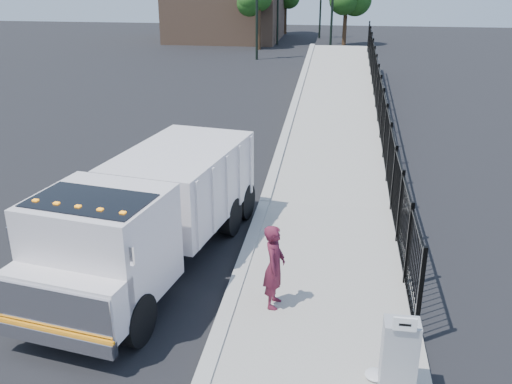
# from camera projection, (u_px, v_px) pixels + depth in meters

# --- Properties ---
(ground) EXTENTS (120.00, 120.00, 0.00)m
(ground) POSITION_uv_depth(u_px,v_px,m) (241.00, 275.00, 12.70)
(ground) COLOR black
(ground) RESTS_ON ground
(sidewalk) EXTENTS (3.55, 12.00, 0.12)m
(sidewalk) POSITION_uv_depth(u_px,v_px,m) (325.00, 333.00, 10.57)
(sidewalk) COLOR #9E998E
(sidewalk) RESTS_ON ground
(curb) EXTENTS (0.30, 12.00, 0.16)m
(curb) POSITION_uv_depth(u_px,v_px,m) (223.00, 323.00, 10.83)
(curb) COLOR #ADAAA3
(curb) RESTS_ON ground
(ramp) EXTENTS (3.95, 24.06, 3.19)m
(ramp) POSITION_uv_depth(u_px,v_px,m) (342.00, 111.00, 27.13)
(ramp) COLOR #9E998E
(ramp) RESTS_ON ground
(iron_fence) EXTENTS (0.10, 28.00, 1.80)m
(iron_fence) POSITION_uv_depth(u_px,v_px,m) (378.00, 114.00, 22.93)
(iron_fence) COLOR black
(iron_fence) RESTS_ON ground
(truck) EXTENTS (3.57, 7.71, 2.54)m
(truck) POSITION_uv_depth(u_px,v_px,m) (150.00, 211.00, 12.44)
(truck) COLOR black
(truck) RESTS_ON ground
(worker) EXTENTS (0.47, 0.66, 1.72)m
(worker) POSITION_uv_depth(u_px,v_px,m) (274.00, 266.00, 11.04)
(worker) COLOR maroon
(worker) RESTS_ON sidewalk
(utility_cabinet) EXTENTS (0.55, 0.40, 1.25)m
(utility_cabinet) POSITION_uv_depth(u_px,v_px,m) (399.00, 356.00, 8.87)
(utility_cabinet) COLOR gray
(utility_cabinet) RESTS_ON sidewalk
(arrow_sign) EXTENTS (0.35, 0.04, 0.22)m
(arrow_sign) POSITION_uv_depth(u_px,v_px,m) (405.00, 324.00, 8.40)
(arrow_sign) COLOR white
(arrow_sign) RESTS_ON utility_cabinet
(debris) EXTENTS (0.37, 0.37, 0.09)m
(debris) POSITION_uv_depth(u_px,v_px,m) (376.00, 375.00, 9.33)
(debris) COLOR silver
(debris) RESTS_ON sidewalk
(tree_0) EXTENTS (2.35, 2.35, 5.17)m
(tree_0) POSITION_uv_depth(u_px,v_px,m) (259.00, 0.00, 46.22)
(tree_0) COLOR #382314
(tree_0) RESTS_ON ground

